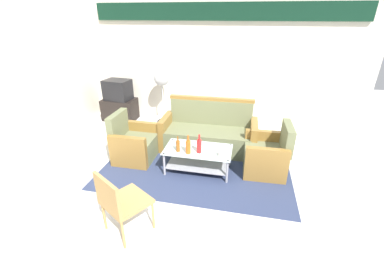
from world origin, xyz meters
The scene contains 15 objects.
ground_plane centered at (0.00, 0.00, 0.00)m, with size 14.00×14.00×0.00m, color silver.
wall_back centered at (0.00, 3.05, 1.48)m, with size 6.52×0.19×2.80m.
rug centered at (-0.10, 0.80, 0.01)m, with size 3.16×2.13×0.01m, color #2D3856.
couch centered at (0.00, 1.47, 0.32)m, with size 1.81×0.77×0.96m.
armchair_left centered at (-1.27, 0.81, 0.29)m, with size 0.70×0.76×0.85m.
armchair_right centered at (1.07, 0.89, 0.29)m, with size 0.72×0.78×0.85m.
coffee_table centered at (-0.05, 0.65, 0.27)m, with size 1.10×0.60×0.40m.
bottle_orange centered at (-0.18, 0.48, 0.53)m, with size 0.08×0.08×0.31m.
bottle_red centered at (-0.02, 0.54, 0.53)m, with size 0.07×0.07×0.32m.
bottle_brown centered at (-0.36, 0.51, 0.51)m, with size 0.06×0.06×0.27m.
cup centered at (0.34, 0.49, 0.46)m, with size 0.08×0.08×0.10m, color silver.
tv_stand centered at (-2.41, 2.55, 0.26)m, with size 0.80×0.50×0.52m, color black.
television centered at (-2.41, 2.55, 0.76)m, with size 0.65×0.52×0.48m.
pedestal_fan centered at (-1.30, 2.60, 1.01)m, with size 0.36×0.36×1.27m.
wicker_chair centered at (-0.67, -0.89, 0.49)m, with size 0.66×0.66×0.84m.
Camera 1 is at (0.64, -3.00, 2.43)m, focal length 24.03 mm.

